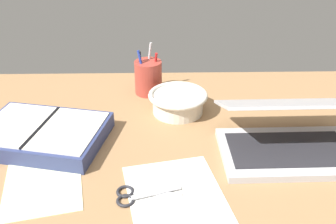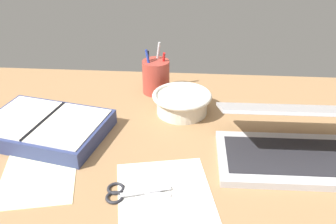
{
  "view_description": "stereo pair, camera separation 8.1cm",
  "coord_description": "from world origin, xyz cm",
  "px_view_note": "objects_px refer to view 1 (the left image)",
  "views": [
    {
      "loc": [
        -2.1,
        -75.89,
        57.07
      ],
      "look_at": [
        -0.33,
        8.61,
        9.0
      ],
      "focal_mm": 40.0,
      "sensor_mm": 36.0,
      "label": 1
    },
    {
      "loc": [
        5.99,
        -75.67,
        57.07
      ],
      "look_at": [
        -0.33,
        8.61,
        9.0
      ],
      "focal_mm": 40.0,
      "sensor_mm": 36.0,
      "label": 2
    }
  ],
  "objects_px": {
    "laptop": "(288,135)",
    "scissors": "(134,195)",
    "planner": "(43,134)",
    "pen_cup": "(148,77)",
    "bowl": "(178,101)"
  },
  "relations": [
    {
      "from": "pen_cup",
      "to": "bowl",
      "type": "bearing_deg",
      "value": -55.57
    },
    {
      "from": "bowl",
      "to": "planner",
      "type": "relative_size",
      "value": 0.49
    },
    {
      "from": "laptop",
      "to": "bowl",
      "type": "relative_size",
      "value": 1.93
    },
    {
      "from": "bowl",
      "to": "planner",
      "type": "bearing_deg",
      "value": -157.5
    },
    {
      "from": "laptop",
      "to": "planner",
      "type": "distance_m",
      "value": 0.62
    },
    {
      "from": "bowl",
      "to": "planner",
      "type": "height_order",
      "value": "bowl"
    },
    {
      "from": "planner",
      "to": "pen_cup",
      "type": "bearing_deg",
      "value": 58.58
    },
    {
      "from": "pen_cup",
      "to": "planner",
      "type": "relative_size",
      "value": 0.46
    },
    {
      "from": "laptop",
      "to": "planner",
      "type": "xyz_separation_m",
      "value": [
        -0.62,
        0.05,
        -0.02
      ]
    },
    {
      "from": "laptop",
      "to": "pen_cup",
      "type": "bearing_deg",
      "value": 135.8
    },
    {
      "from": "bowl",
      "to": "pen_cup",
      "type": "distance_m",
      "value": 0.16
    },
    {
      "from": "pen_cup",
      "to": "planner",
      "type": "xyz_separation_m",
      "value": [
        -0.27,
        -0.28,
        -0.03
      ]
    },
    {
      "from": "pen_cup",
      "to": "scissors",
      "type": "relative_size",
      "value": 1.14
    },
    {
      "from": "laptop",
      "to": "scissors",
      "type": "distance_m",
      "value": 0.41
    },
    {
      "from": "pen_cup",
      "to": "scissors",
      "type": "bearing_deg",
      "value": -92.29
    }
  ]
}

